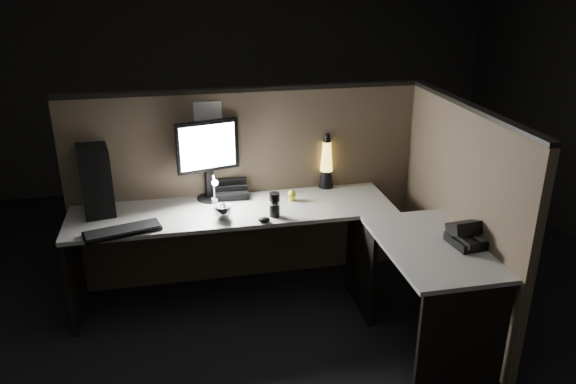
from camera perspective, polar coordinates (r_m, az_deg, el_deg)
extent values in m
plane|color=black|center=(3.89, -1.87, -15.00)|extent=(6.00, 6.00, 0.00)
plane|color=#282623|center=(6.16, -7.04, 12.62)|extent=(6.00, 0.00, 6.00)
cube|color=brown|center=(4.33, -4.15, 0.40)|extent=(2.66, 0.06, 1.50)
cube|color=brown|center=(3.99, 16.88, -2.48)|extent=(0.06, 1.66, 1.50)
cube|color=#A8A69F|center=(4.03, -5.60, -1.93)|extent=(2.30, 0.60, 0.03)
cube|color=#A8A69F|center=(3.63, 14.39, -5.40)|extent=(0.60, 1.00, 0.03)
cube|color=black|center=(4.24, -20.89, -7.60)|extent=(0.03, 0.55, 0.70)
cube|color=black|center=(3.46, 17.28, -14.34)|extent=(0.55, 0.03, 0.70)
cube|color=black|center=(4.10, 7.35, -7.25)|extent=(0.03, 0.55, 0.70)
cube|color=black|center=(4.16, -19.02, 1.44)|extent=(0.28, 0.48, 0.47)
cylinder|color=black|center=(4.21, -7.86, -0.59)|extent=(0.20, 0.20, 0.02)
cube|color=black|center=(4.18, -7.97, 1.00)|extent=(0.06, 0.06, 0.22)
cube|color=black|center=(4.09, -8.17, 4.64)|extent=(0.46, 0.15, 0.37)
cube|color=white|center=(4.07, -8.15, 4.56)|extent=(0.39, 0.10, 0.32)
cube|color=black|center=(3.80, -16.48, -3.83)|extent=(0.51, 0.29, 0.02)
ellipsoid|color=black|center=(3.80, -2.45, -2.82)|extent=(0.09, 0.07, 0.03)
cube|color=white|center=(4.14, -7.46, -0.87)|extent=(0.04, 0.05, 0.03)
cylinder|color=white|center=(4.10, -7.53, 0.47)|extent=(0.01, 0.01, 0.18)
cylinder|color=white|center=(4.01, -7.52, 1.35)|extent=(0.01, 0.12, 0.01)
sphere|color=white|center=(3.95, -7.43, 0.93)|extent=(0.04, 0.04, 0.04)
cube|color=black|center=(4.25, -5.87, -0.04)|extent=(0.26, 0.24, 0.05)
cube|color=black|center=(4.20, -5.84, 0.29)|extent=(0.25, 0.03, 0.09)
cube|color=black|center=(4.29, -6.02, 1.33)|extent=(0.25, 0.03, 0.17)
cone|color=black|center=(4.38, 3.89, 1.35)|extent=(0.12, 0.12, 0.14)
cone|color=yellow|center=(4.32, 3.95, 3.63)|extent=(0.09, 0.09, 0.23)
sphere|color=brown|center=(4.34, 3.92, 2.71)|extent=(0.05, 0.05, 0.05)
sphere|color=brown|center=(4.32, 3.95, 3.77)|extent=(0.03, 0.03, 0.03)
cone|color=black|center=(4.28, 4.00, 5.50)|extent=(0.06, 0.06, 0.06)
cylinder|color=black|center=(3.86, -1.37, -1.30)|extent=(0.08, 0.08, 0.17)
imported|color=silver|center=(3.86, -6.64, -2.03)|extent=(0.16, 0.16, 0.10)
sphere|color=yellow|center=(4.12, 0.39, -0.20)|extent=(0.06, 0.06, 0.06)
cube|color=white|center=(4.10, -8.11, 7.12)|extent=(0.20, 0.00, 0.29)
cube|color=black|center=(3.68, 18.11, -4.66)|extent=(0.28, 0.25, 0.06)
cube|color=black|center=(3.69, 17.90, -3.43)|extent=(0.27, 0.18, 0.12)
cube|color=black|center=(3.59, 17.51, -4.71)|extent=(0.07, 0.19, 0.04)
cube|color=#3F3F42|center=(3.67, 19.18, -4.35)|extent=(0.12, 0.12, 0.00)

